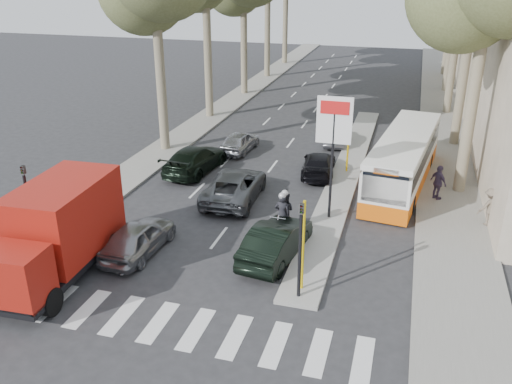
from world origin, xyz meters
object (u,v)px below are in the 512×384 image
(city_bus, at_px, (404,159))
(motorcycle, at_px, (283,214))
(dark_hatchback, at_px, (276,241))
(red_truck, at_px, (57,231))
(silver_hatchback, at_px, (138,238))

(city_bus, height_order, motorcycle, city_bus)
(dark_hatchback, bearing_deg, red_truck, 32.72)
(silver_hatchback, distance_m, motorcycle, 6.06)
(silver_hatchback, xyz_separation_m, motorcycle, (5.06, 3.34, 0.20))
(red_truck, height_order, city_bus, red_truck)
(silver_hatchback, distance_m, red_truck, 3.16)
(dark_hatchback, distance_m, city_bus, 10.16)
(silver_hatchback, distance_m, city_bus, 14.17)
(city_bus, relative_size, motorcycle, 4.56)
(silver_hatchback, height_order, city_bus, city_bus)
(dark_hatchback, height_order, red_truck, red_truck)
(dark_hatchback, xyz_separation_m, red_truck, (-7.29, -3.37, 1.06))
(dark_hatchback, xyz_separation_m, motorcycle, (-0.24, 2.17, 0.16))
(red_truck, distance_m, city_bus, 17.12)
(silver_hatchback, xyz_separation_m, red_truck, (-1.99, -2.19, 1.11))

